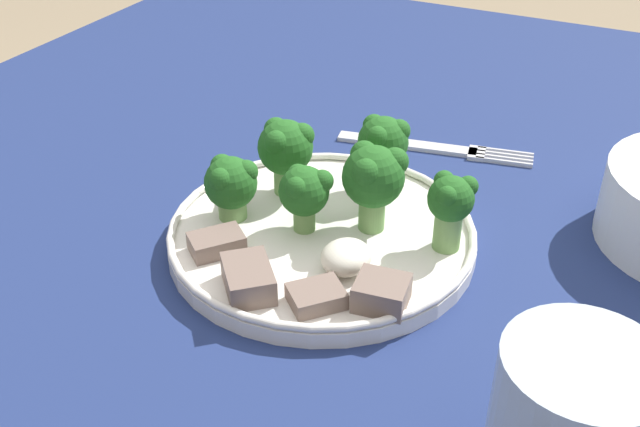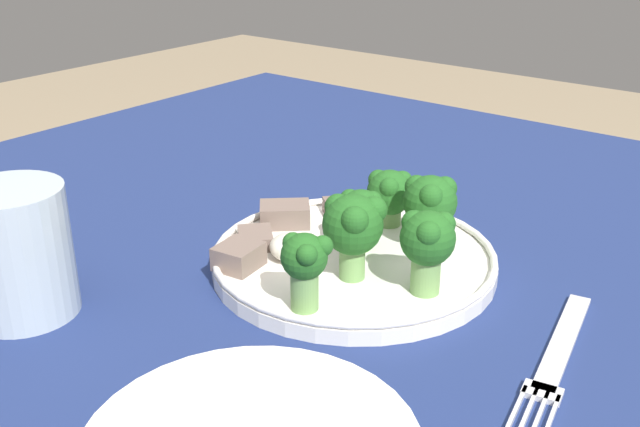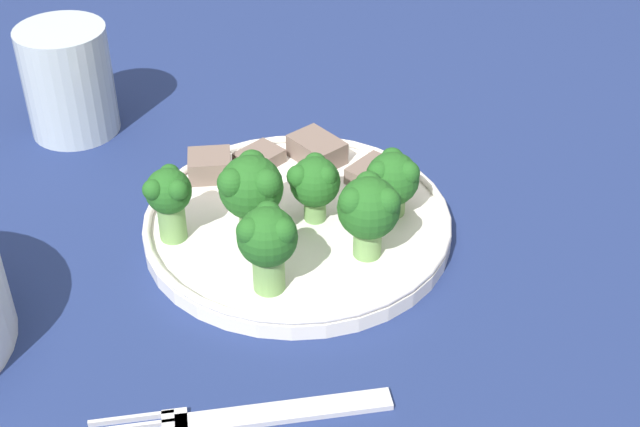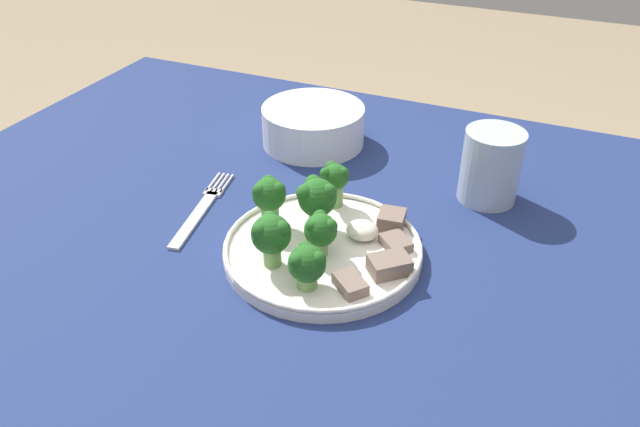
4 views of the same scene
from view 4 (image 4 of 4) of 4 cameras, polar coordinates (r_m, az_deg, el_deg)
The scene contains 16 objects.
table at distance 0.80m, azimuth -2.20°, elevation -9.99°, with size 1.15×0.98×0.78m.
dinner_plate at distance 0.73m, azimuth 0.25°, elevation -3.27°, with size 0.23×0.23×0.02m.
fork at distance 0.82m, azimuth -10.78°, elevation 0.41°, with size 0.05×0.18×0.00m.
cream_bowl at distance 0.96m, azimuth -0.63°, elevation 7.98°, with size 0.16×0.16×0.06m.
drinking_glass at distance 0.84m, azimuth 15.31°, elevation 3.90°, with size 0.08×0.08×0.10m.
broccoli_floret_near_rim_left at distance 0.68m, azimuth -4.49°, elevation -1.93°, with size 0.05×0.04×0.06m.
broccoli_floret_center_left at distance 0.73m, azimuth -0.26°, elevation 1.44°, with size 0.05×0.05×0.07m.
broccoli_floret_back_left at distance 0.70m, azimuth 0.12°, elevation -1.43°, with size 0.04×0.04×0.05m.
broccoli_floret_front_left at distance 0.78m, azimuth 1.43°, elevation 3.13°, with size 0.03×0.03×0.06m.
broccoli_floret_center_back at distance 0.65m, azimuth -1.20°, elevation -4.61°, with size 0.04×0.04×0.05m.
broccoli_floret_mid_cluster at distance 0.74m, azimuth -4.67°, elevation 1.61°, with size 0.04×0.04×0.06m.
meat_slice_front_slice at distance 0.76m, azimuth 6.56°, elevation -0.56°, with size 0.03×0.04×0.02m.
meat_slice_middle_slice at distance 0.73m, azimuth 6.94°, elevation -2.67°, with size 0.04×0.04×0.01m.
meat_slice_rear_slice at distance 0.69m, azimuth 6.46°, elevation -4.54°, with size 0.05×0.05×0.02m.
meat_slice_edge_slice at distance 0.66m, azimuth 2.78°, elevation -6.46°, with size 0.05×0.04×0.01m.
sauce_dollop at distance 0.74m, azimuth 3.88°, elevation -1.53°, with size 0.04×0.03×0.02m.
Camera 4 is at (0.26, -0.52, 1.22)m, focal length 35.00 mm.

